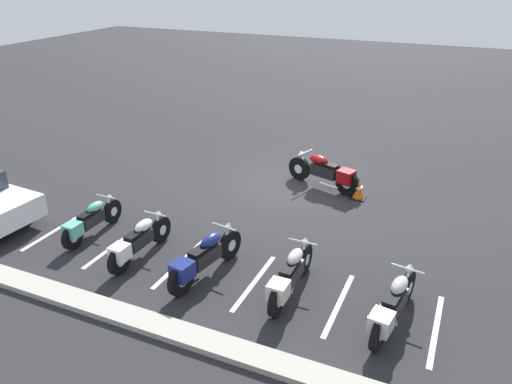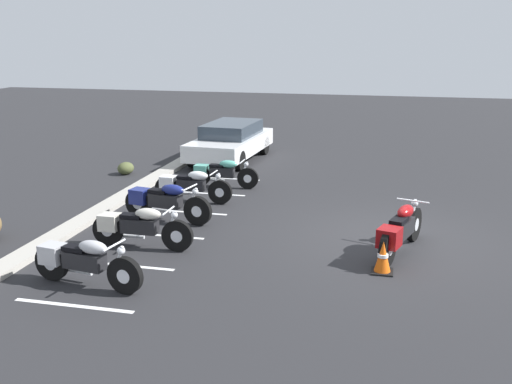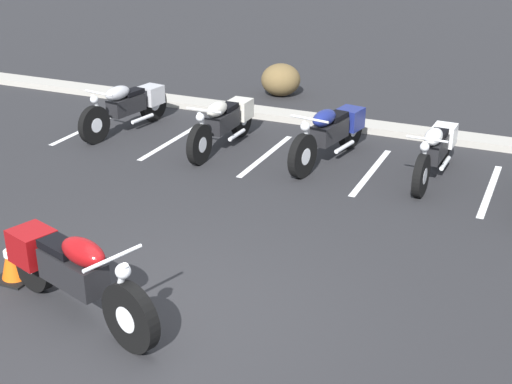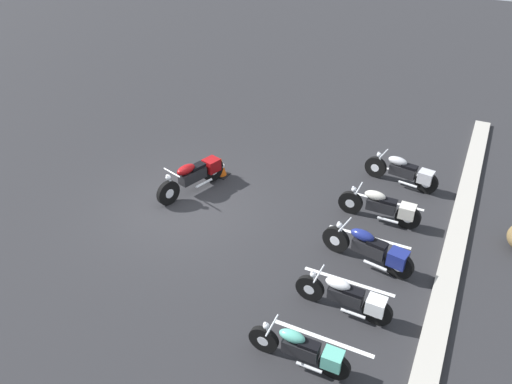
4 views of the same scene
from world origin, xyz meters
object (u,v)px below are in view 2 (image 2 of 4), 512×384
at_px(car_white, 231,141).
at_px(parked_bike_2, 163,201).
at_px(parked_bike_1, 137,226).
at_px(parked_bike_0, 81,261).
at_px(traffic_cone, 383,258).
at_px(motorcycle_maroon_featured, 400,230).
at_px(landscape_rock_0, 126,168).
at_px(parked_bike_4, 220,173).
at_px(parked_bike_3, 189,185).

bearing_deg(car_white, parked_bike_2, 6.36).
bearing_deg(parked_bike_2, car_white, 102.16).
distance_m(parked_bike_1, car_white, 8.74).
xyz_separation_m(parked_bike_0, traffic_cone, (1.79, -5.06, -0.18)).
height_order(parked_bike_2, car_white, car_white).
bearing_deg(traffic_cone, parked_bike_0, 109.53).
distance_m(motorcycle_maroon_featured, traffic_cone, 1.09).
relative_size(parked_bike_0, parked_bike_1, 1.00).
bearing_deg(landscape_rock_0, parked_bike_4, -104.22).
relative_size(parked_bike_0, parked_bike_2, 0.97).
bearing_deg(motorcycle_maroon_featured, car_white, 53.24).
bearing_deg(parked_bike_3, parked_bike_0, -88.43).
xyz_separation_m(car_white, traffic_cone, (-8.92, -5.37, -0.40)).
relative_size(parked_bike_0, traffic_cone, 3.64).
bearing_deg(traffic_cone, parked_bike_1, 87.75).
bearing_deg(parked_bike_4, parked_bike_2, -97.41).
xyz_separation_m(motorcycle_maroon_featured, parked_bike_2, (1.00, 5.38, -0.02)).
bearing_deg(parked_bike_4, motorcycle_maroon_featured, -41.14).
xyz_separation_m(parked_bike_1, parked_bike_2, (1.83, 0.16, 0.02)).
relative_size(parked_bike_2, parked_bike_3, 1.07).
relative_size(parked_bike_3, traffic_cone, 3.51).
xyz_separation_m(parked_bike_1, car_white, (8.73, 0.45, 0.22)).
height_order(parked_bike_0, parked_bike_2, parked_bike_2).
xyz_separation_m(motorcycle_maroon_featured, parked_bike_4, (4.29, 4.97, -0.08)).
relative_size(parked_bike_4, traffic_cone, 3.36).
bearing_deg(motorcycle_maroon_featured, parked_bike_0, 135.39).
bearing_deg(traffic_cone, motorcycle_maroon_featured, -15.89).
bearing_deg(parked_bike_3, landscape_rock_0, 141.94).
xyz_separation_m(parked_bike_0, car_white, (10.71, 0.31, 0.22)).
relative_size(parked_bike_2, parked_bike_4, 1.12).
distance_m(motorcycle_maroon_featured, landscape_rock_0, 9.73).
bearing_deg(traffic_cone, car_white, 31.03).
distance_m(parked_bike_2, car_white, 6.90).
height_order(parked_bike_1, car_white, car_white).
distance_m(parked_bike_4, traffic_cone, 7.08).
bearing_deg(landscape_rock_0, parked_bike_3, -129.91).
height_order(parked_bike_1, parked_bike_2, parked_bike_2).
bearing_deg(motorcycle_maroon_featured, parked_bike_3, 81.04).
bearing_deg(parked_bike_3, parked_bike_1, -86.33).
height_order(motorcycle_maroon_featured, parked_bike_1, motorcycle_maroon_featured).
xyz_separation_m(motorcycle_maroon_featured, parked_bike_3, (2.66, 5.32, -0.06)).
bearing_deg(landscape_rock_0, motorcycle_maroon_featured, -121.79).
relative_size(parked_bike_3, parked_bike_4, 1.05).
relative_size(car_white, traffic_cone, 7.38).
bearing_deg(parked_bike_3, motorcycle_maroon_featured, -24.70).
bearing_deg(traffic_cone, landscape_rock_0, 52.36).
distance_m(motorcycle_maroon_featured, parked_bike_3, 5.95).
bearing_deg(landscape_rock_0, parked_bike_2, -144.97).
bearing_deg(parked_bike_3, parked_bike_2, -89.98).
bearing_deg(parked_bike_3, parked_bike_4, 79.57).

